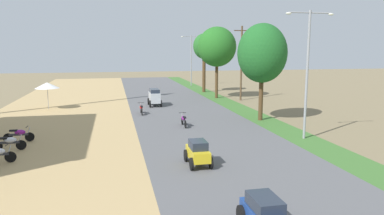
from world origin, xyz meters
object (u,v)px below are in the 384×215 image
at_px(streetlamp_mid, 191,57).
at_px(motorbike_ahead_second, 184,120).
at_px(streetlamp_near, 307,66).
at_px(car_sedan_blue, 265,214).
at_px(median_tree_nearest, 262,53).
at_px(car_van_silver, 154,96).
at_px(median_tree_third, 204,47).
at_px(median_tree_second, 217,47).
at_px(car_hatchback_yellow, 198,152).
at_px(utility_pole_near, 241,62).
at_px(vendor_umbrella, 47,85).
at_px(parked_motorbike_seventh, 19,134).
at_px(parked_motorbike_sixth, 10,142).
at_px(motorbike_ahead_third, 141,108).

relative_size(streetlamp_mid, motorbike_ahead_second, 4.23).
relative_size(streetlamp_near, car_sedan_blue, 3.51).
xyz_separation_m(median_tree_nearest, car_van_silver, (-7.45, 9.00, -4.31)).
bearing_deg(motorbike_ahead_second, car_van_silver, 95.68).
xyz_separation_m(median_tree_third, car_van_silver, (-7.68, -10.54, -4.87)).
bearing_deg(streetlamp_mid, car_van_silver, -112.26).
bearing_deg(car_sedan_blue, median_tree_second, 76.74).
distance_m(streetlamp_near, car_hatchback_yellow, 9.56).
xyz_separation_m(utility_pole_near, motorbike_ahead_second, (-8.87, -12.53, -3.68)).
relative_size(vendor_umbrella, car_sedan_blue, 1.12).
bearing_deg(vendor_umbrella, car_van_silver, -1.10).
bearing_deg(parked_motorbike_seventh, motorbike_ahead_second, 12.00).
distance_m(median_tree_third, streetlamp_mid, 8.66).
bearing_deg(vendor_umbrella, car_hatchback_yellow, -62.68).
distance_m(vendor_umbrella, car_hatchback_yellow, 21.80).
distance_m(vendor_umbrella, median_tree_second, 18.54).
relative_size(parked_motorbike_seventh, car_hatchback_yellow, 0.90).
bearing_deg(parked_motorbike_seventh, streetlamp_near, -9.30).
bearing_deg(streetlamp_mid, utility_pole_near, -82.92).
distance_m(car_hatchback_yellow, car_van_silver, 19.13).
bearing_deg(median_tree_nearest, vendor_umbrella, 152.21).
xyz_separation_m(median_tree_second, motorbike_ahead_second, (-6.67, -14.62, -5.31)).
bearing_deg(streetlamp_mid, parked_motorbike_sixth, -117.67).
bearing_deg(motorbike_ahead_second, motorbike_ahead_third, 114.75).
bearing_deg(car_sedan_blue, parked_motorbike_sixth, 130.72).
height_order(parked_motorbike_seventh, motorbike_ahead_third, motorbike_ahead_third).
distance_m(streetlamp_mid, motorbike_ahead_third, 25.58).
bearing_deg(median_tree_nearest, car_van_silver, 129.61).
xyz_separation_m(parked_motorbike_sixth, car_hatchback_yellow, (9.69, -4.79, 0.19)).
xyz_separation_m(parked_motorbike_sixth, vendor_umbrella, (-0.29, 14.52, 1.75)).
distance_m(parked_motorbike_sixth, median_tree_second, 26.18).
height_order(streetlamp_near, streetlamp_mid, streetlamp_near).
relative_size(median_tree_nearest, car_hatchback_yellow, 3.79).
distance_m(car_sedan_blue, car_hatchback_yellow, 7.03).
height_order(vendor_umbrella, car_hatchback_yellow, vendor_umbrella).
relative_size(car_hatchback_yellow, car_van_silver, 0.83).
bearing_deg(median_tree_third, parked_motorbike_sixth, -124.96).
relative_size(streetlamp_mid, car_hatchback_yellow, 3.80).
distance_m(parked_motorbike_sixth, streetlamp_mid, 37.93).
relative_size(utility_pole_near, motorbike_ahead_third, 4.52).
xyz_separation_m(median_tree_nearest, utility_pole_near, (2.42, 11.42, -1.08)).
bearing_deg(car_sedan_blue, car_hatchback_yellow, 93.83).
relative_size(vendor_umbrella, median_tree_nearest, 0.33).
relative_size(median_tree_third, streetlamp_near, 0.95).
distance_m(parked_motorbike_seventh, median_tree_third, 29.24).
relative_size(streetlamp_mid, car_van_silver, 3.16).
xyz_separation_m(median_tree_second, streetlamp_mid, (0.13, 14.58, -1.43)).
relative_size(vendor_umbrella, streetlamp_mid, 0.33).
relative_size(median_tree_second, streetlamp_near, 1.02).
xyz_separation_m(vendor_umbrella, motorbike_ahead_third, (8.36, -4.57, -1.73)).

